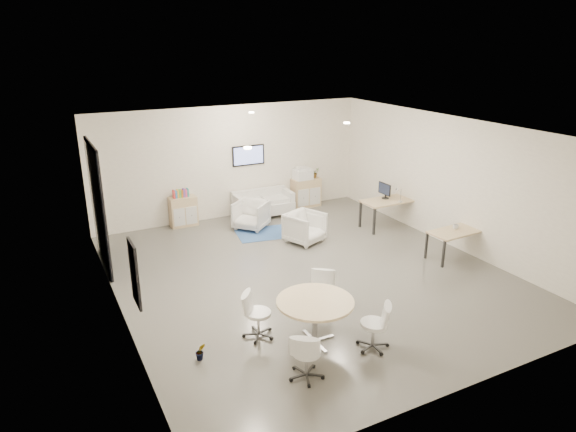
# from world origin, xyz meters

# --- Properties ---
(room_shell) EXTENTS (9.60, 10.60, 4.80)m
(room_shell) POSITION_xyz_m (0.00, 0.00, 1.60)
(room_shell) COLOR #5E5C56
(room_shell) RESTS_ON ground
(glass_door) EXTENTS (0.09, 1.90, 2.85)m
(glass_door) POSITION_xyz_m (-3.95, 2.51, 1.50)
(glass_door) COLOR black
(glass_door) RESTS_ON room_shell
(artwork) EXTENTS (0.05, 0.54, 1.04)m
(artwork) POSITION_xyz_m (-3.97, -1.60, 1.55)
(artwork) COLOR black
(artwork) RESTS_ON room_shell
(wall_tv) EXTENTS (0.98, 0.06, 0.58)m
(wall_tv) POSITION_xyz_m (0.50, 4.46, 1.75)
(wall_tv) COLOR black
(wall_tv) RESTS_ON room_shell
(ceiling_spots) EXTENTS (3.14, 4.14, 0.03)m
(ceiling_spots) POSITION_xyz_m (-0.20, 0.83, 3.18)
(ceiling_spots) COLOR #FFEAC6
(ceiling_spots) RESTS_ON room_shell
(sideboard_left) EXTENTS (0.74, 0.38, 0.83)m
(sideboard_left) POSITION_xyz_m (-1.56, 4.28, 0.41)
(sideboard_left) COLOR tan
(sideboard_left) RESTS_ON room_shell
(sideboard_right) EXTENTS (0.88, 0.43, 0.88)m
(sideboard_right) POSITION_xyz_m (2.31, 4.26, 0.44)
(sideboard_right) COLOR tan
(sideboard_right) RESTS_ON room_shell
(books) EXTENTS (0.43, 0.14, 0.22)m
(books) POSITION_xyz_m (-1.60, 4.29, 0.94)
(books) COLOR red
(books) RESTS_ON sideboard_left
(printer) EXTENTS (0.53, 0.45, 0.37)m
(printer) POSITION_xyz_m (2.19, 4.26, 1.05)
(printer) COLOR white
(printer) RESTS_ON sideboard_right
(loveseat) EXTENTS (1.73, 0.91, 0.64)m
(loveseat) POSITION_xyz_m (0.75, 4.07, 0.35)
(loveseat) COLOR silver
(loveseat) RESTS_ON room_shell
(blue_rug) EXTENTS (1.70, 1.28, 0.01)m
(blue_rug) POSITION_xyz_m (0.22, 2.68, 0.01)
(blue_rug) COLOR navy
(blue_rug) RESTS_ON room_shell
(armchair_left) EXTENTS (1.12, 1.12, 0.85)m
(armchair_left) POSITION_xyz_m (0.02, 3.23, 0.42)
(armchair_left) COLOR silver
(armchair_left) RESTS_ON room_shell
(armchair_right) EXTENTS (1.07, 1.04, 0.86)m
(armchair_right) POSITION_xyz_m (0.84, 1.68, 0.43)
(armchair_right) COLOR silver
(armchair_right) RESTS_ON room_shell
(desk_rear) EXTENTS (1.50, 0.76, 0.78)m
(desk_rear) POSITION_xyz_m (3.41, 1.62, 0.70)
(desk_rear) COLOR tan
(desk_rear) RESTS_ON room_shell
(desk_front) EXTENTS (1.37, 0.74, 0.69)m
(desk_front) POSITION_xyz_m (3.50, -0.82, 0.62)
(desk_front) COLOR tan
(desk_front) RESTS_ON room_shell
(monitor) EXTENTS (0.20, 0.50, 0.44)m
(monitor) POSITION_xyz_m (3.37, 1.77, 1.01)
(monitor) COLOR black
(monitor) RESTS_ON desk_rear
(round_table) EXTENTS (1.31, 1.31, 0.80)m
(round_table) POSITION_xyz_m (-1.24, -2.40, 0.72)
(round_table) COLOR tan
(round_table) RESTS_ON room_shell
(meeting_chairs) EXTENTS (2.37, 2.37, 0.82)m
(meeting_chairs) POSITION_xyz_m (-1.24, -2.40, 0.41)
(meeting_chairs) COLOR white
(meeting_chairs) RESTS_ON room_shell
(plant_cabinet) EXTENTS (0.33, 0.35, 0.24)m
(plant_cabinet) POSITION_xyz_m (2.61, 4.28, 1.00)
(plant_cabinet) COLOR #3F7F3F
(plant_cabinet) RESTS_ON sideboard_right
(plant_floor) EXTENTS (0.21, 0.32, 0.13)m
(plant_floor) POSITION_xyz_m (-3.14, -2.00, 0.07)
(plant_floor) COLOR #3F7F3F
(plant_floor) RESTS_ON room_shell
(cup) EXTENTS (0.16, 0.14, 0.13)m
(cup) POSITION_xyz_m (3.55, -0.73, 0.76)
(cup) COLOR white
(cup) RESTS_ON desk_front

